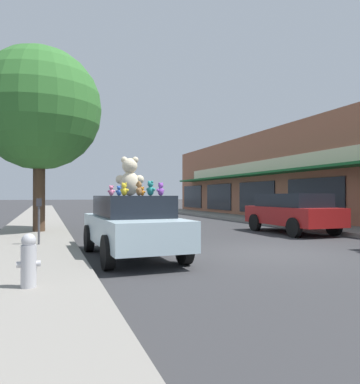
% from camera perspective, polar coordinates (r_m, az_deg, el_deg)
% --- Properties ---
extents(ground_plane, '(260.00, 260.00, 0.00)m').
position_cam_1_polar(ground_plane, '(10.20, 13.98, -9.03)').
color(ground_plane, '#333335').
extents(sidewalk_near, '(2.49, 90.00, 0.16)m').
position_cam_1_polar(sidewalk_near, '(8.52, -22.77, -10.16)').
color(sidewalk_near, gray).
rests_on(sidewalk_near, ground_plane).
extents(plush_art_car, '(1.98, 4.41, 1.50)m').
position_cam_1_polar(plush_art_car, '(9.23, -7.37, -4.89)').
color(plush_art_car, '#ADC6D1').
rests_on(plush_art_car, ground_plane).
extents(teddy_bear_giant, '(0.75, 0.51, 0.98)m').
position_cam_1_polar(teddy_bear_giant, '(9.49, -7.67, 2.29)').
color(teddy_bear_giant, beige).
rests_on(teddy_bear_giant, plush_art_car).
extents(teddy_bear_purple, '(0.22, 0.17, 0.29)m').
position_cam_1_polar(teddy_bear_purple, '(8.30, -2.96, 0.41)').
color(teddy_bear_purple, purple).
rests_on(teddy_bear_purple, plush_art_car).
extents(teddy_bear_blue, '(0.17, 0.13, 0.22)m').
position_cam_1_polar(teddy_bear_blue, '(8.32, -9.28, 0.18)').
color(teddy_bear_blue, blue).
rests_on(teddy_bear_blue, plush_art_car).
extents(teddy_bear_red, '(0.21, 0.13, 0.29)m').
position_cam_1_polar(teddy_bear_red, '(10.13, -7.63, 0.24)').
color(teddy_bear_red, red).
rests_on(teddy_bear_red, plush_art_car).
extents(teddy_bear_teal, '(0.23, 0.26, 0.36)m').
position_cam_1_polar(teddy_bear_teal, '(9.08, -4.51, 0.54)').
color(teddy_bear_teal, teal).
rests_on(teddy_bear_teal, plush_art_car).
extents(teddy_bear_orange, '(0.16, 0.16, 0.24)m').
position_cam_1_polar(teddy_bear_orange, '(9.94, -5.76, 0.11)').
color(teddy_bear_orange, orange).
rests_on(teddy_bear_orange, plush_art_car).
extents(teddy_bear_pink, '(0.19, 0.13, 0.25)m').
position_cam_1_polar(teddy_bear_pink, '(8.97, -10.43, 0.21)').
color(teddy_bear_pink, pink).
rests_on(teddy_bear_pink, plush_art_car).
extents(teddy_bear_black, '(0.19, 0.22, 0.31)m').
position_cam_1_polar(teddy_bear_black, '(10.19, -8.54, 0.28)').
color(teddy_bear_black, black).
rests_on(teddy_bear_black, plush_art_car).
extents(teddy_bear_brown, '(0.18, 0.24, 0.32)m').
position_cam_1_polar(teddy_bear_brown, '(8.16, -6.28, 0.50)').
color(teddy_bear_brown, olive).
rests_on(teddy_bear_brown, plush_art_car).
extents(teddy_bear_yellow, '(0.20, 0.19, 0.28)m').
position_cam_1_polar(teddy_bear_yellow, '(8.12, -8.48, 0.39)').
color(teddy_bear_yellow, yellow).
rests_on(teddy_bear_yellow, plush_art_car).
extents(parked_car_far_center, '(1.99, 4.28, 1.58)m').
position_cam_1_polar(parked_car_far_center, '(15.64, 16.68, -2.83)').
color(parked_car_far_center, maroon).
rests_on(parked_car_far_center, ground_plane).
extents(street_tree, '(4.63, 4.63, 6.95)m').
position_cam_1_polar(street_tree, '(15.41, -20.64, 11.76)').
color(street_tree, '#473323').
rests_on(street_tree, sidewalk_near).
extents(fire_hydrant, '(0.33, 0.22, 0.79)m').
position_cam_1_polar(fire_hydrant, '(6.01, -22.07, -9.63)').
color(fire_hydrant, '#B2B2B7').
rests_on(fire_hydrant, sidewalk_near).
extents(parking_meter, '(0.14, 0.10, 1.27)m').
position_cam_1_polar(parking_meter, '(11.04, -20.70, -3.30)').
color(parking_meter, '#4C4C51').
rests_on(parking_meter, sidewalk_near).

